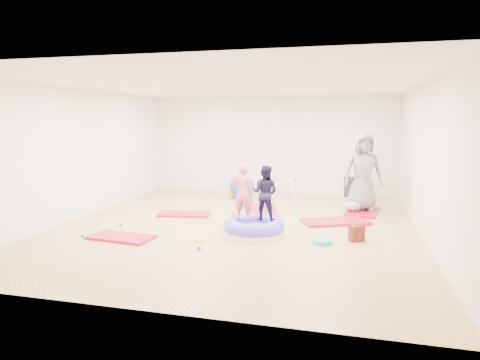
# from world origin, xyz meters

# --- Properties ---
(room) EXTENTS (7.01, 8.01, 2.81)m
(room) POSITION_xyz_m (0.00, 0.00, 1.40)
(room) COLOR tan
(room) RESTS_ON ground
(gym_mat_front_left) EXTENTS (1.23, 0.72, 0.05)m
(gym_mat_front_left) POSITION_xyz_m (-1.78, -1.41, 0.02)
(gym_mat_front_left) COLOR #B42140
(gym_mat_front_left) RESTS_ON ground
(gym_mat_mid_left) EXTENTS (1.21, 0.74, 0.05)m
(gym_mat_mid_left) POSITION_xyz_m (-1.39, 0.68, 0.02)
(gym_mat_mid_left) COLOR #B42140
(gym_mat_mid_left) RESTS_ON ground
(gym_mat_center_back) EXTENTS (0.99, 1.47, 0.06)m
(gym_mat_center_back) POSITION_xyz_m (0.23, 1.45, 0.03)
(gym_mat_center_back) COLOR #B42140
(gym_mat_center_back) RESTS_ON ground
(gym_mat_right) EXTENTS (1.50, 1.14, 0.06)m
(gym_mat_right) POSITION_xyz_m (1.92, 0.76, 0.03)
(gym_mat_right) COLOR #B42140
(gym_mat_right) RESTS_ON ground
(gym_mat_rear_right) EXTENTS (0.85, 1.41, 0.06)m
(gym_mat_rear_right) POSITION_xyz_m (2.50, 1.97, 0.03)
(gym_mat_rear_right) COLOR #B42140
(gym_mat_rear_right) RESTS_ON ground
(inflatable_cushion) EXTENTS (1.14, 1.14, 0.36)m
(inflatable_cushion) POSITION_xyz_m (0.50, -0.62, 0.14)
(inflatable_cushion) COLOR white
(inflatable_cushion) RESTS_ON ground
(child_pink) EXTENTS (0.40, 0.28, 1.05)m
(child_pink) POSITION_xyz_m (0.29, -0.60, 0.86)
(child_pink) COLOR #E47179
(child_pink) RESTS_ON inflatable_cushion
(child_navy) EXTENTS (0.55, 0.47, 1.02)m
(child_navy) POSITION_xyz_m (0.68, -0.49, 0.84)
(child_navy) COLOR #171533
(child_navy) RESTS_ON inflatable_cushion
(adult_caregiver) EXTENTS (0.98, 0.75, 1.79)m
(adult_caregiver) POSITION_xyz_m (2.48, 2.02, 0.95)
(adult_caregiver) COLOR slate
(adult_caregiver) RESTS_ON gym_mat_rear_right
(infant) EXTENTS (0.39, 0.40, 0.23)m
(infant) POSITION_xyz_m (2.27, 1.79, 0.17)
(infant) COLOR #84B2CB
(infant) RESTS_ON gym_mat_rear_right
(ball_pit_balls) EXTENTS (3.53, 3.86, 0.07)m
(ball_pit_balls) POSITION_xyz_m (-0.54, 0.08, 0.03)
(ball_pit_balls) COLOR blue
(ball_pit_balls) RESTS_ON ground
(exercise_ball_blue) EXTENTS (0.67, 0.67, 0.67)m
(exercise_ball_blue) POSITION_xyz_m (-0.64, 3.01, 0.33)
(exercise_ball_blue) COLOR blue
(exercise_ball_blue) RESTS_ON ground
(exercise_ball_orange) EXTENTS (0.38, 0.38, 0.38)m
(exercise_ball_orange) POSITION_xyz_m (-0.87, 3.08, 0.19)
(exercise_ball_orange) COLOR yellow
(exercise_ball_orange) RESTS_ON ground
(infant_play_gym) EXTENTS (0.69, 0.65, 0.53)m
(infant_play_gym) POSITION_xyz_m (0.49, 3.39, 0.35)
(infant_play_gym) COLOR white
(infant_play_gym) RESTS_ON ground
(cube_shelf) EXTENTS (0.67, 0.33, 0.67)m
(cube_shelf) POSITION_xyz_m (2.33, 3.79, 0.33)
(cube_shelf) COLOR white
(cube_shelf) RESTS_ON ground
(balance_disc) EXTENTS (0.34, 0.34, 0.08)m
(balance_disc) POSITION_xyz_m (1.77, -0.83, 0.04)
(balance_disc) COLOR #25AFAE
(balance_disc) RESTS_ON ground
(backpack) EXTENTS (0.29, 0.26, 0.28)m
(backpack) POSITION_xyz_m (2.34, -0.53, 0.14)
(backpack) COLOR maroon
(backpack) RESTS_ON ground
(yellow_toy) EXTENTS (0.21, 0.21, 0.03)m
(yellow_toy) POSITION_xyz_m (-0.35, -1.20, 0.02)
(yellow_toy) COLOR yellow
(yellow_toy) RESTS_ON ground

